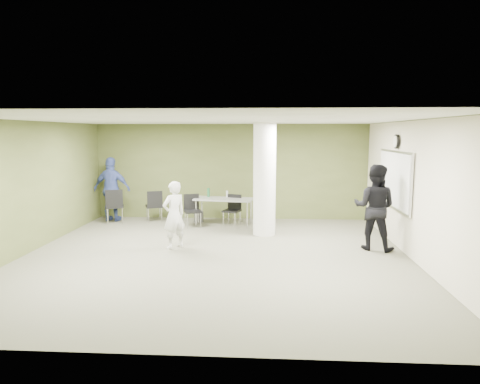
# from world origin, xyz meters

# --- Properties ---
(floor) EXTENTS (8.00, 8.00, 0.00)m
(floor) POSITION_xyz_m (0.00, 0.00, 0.00)
(floor) COLOR #585946
(floor) RESTS_ON ground
(ceiling) EXTENTS (8.00, 8.00, 0.00)m
(ceiling) POSITION_xyz_m (0.00, 0.00, 2.80)
(ceiling) COLOR white
(ceiling) RESTS_ON wall_back
(wall_back) EXTENTS (8.00, 2.80, 0.02)m
(wall_back) POSITION_xyz_m (0.00, 4.00, 1.40)
(wall_back) COLOR #475126
(wall_back) RESTS_ON floor
(wall_left) EXTENTS (0.02, 8.00, 2.80)m
(wall_left) POSITION_xyz_m (-4.00, 0.00, 1.40)
(wall_left) COLOR #475126
(wall_left) RESTS_ON floor
(wall_right_cream) EXTENTS (0.02, 8.00, 2.80)m
(wall_right_cream) POSITION_xyz_m (4.00, 0.00, 1.40)
(wall_right_cream) COLOR beige
(wall_right_cream) RESTS_ON floor
(column) EXTENTS (0.56, 0.56, 2.80)m
(column) POSITION_xyz_m (1.00, 2.00, 1.40)
(column) COLOR silver
(column) RESTS_ON floor
(whiteboard) EXTENTS (0.05, 2.30, 1.30)m
(whiteboard) POSITION_xyz_m (3.92, 1.20, 1.50)
(whiteboard) COLOR silver
(whiteboard) RESTS_ON wall_right_cream
(wall_clock) EXTENTS (0.06, 0.32, 0.32)m
(wall_clock) POSITION_xyz_m (3.92, 1.20, 2.35)
(wall_clock) COLOR black
(wall_clock) RESTS_ON wall_right_cream
(folding_table) EXTENTS (1.67, 0.92, 1.00)m
(folding_table) POSITION_xyz_m (-0.13, 3.02, 0.70)
(folding_table) COLOR gray
(folding_table) RESTS_ON floor
(wastebasket) EXTENTS (0.27, 0.27, 0.31)m
(wastebasket) POSITION_xyz_m (-0.89, 3.41, 0.16)
(wastebasket) COLOR #4C4C4C
(wastebasket) RESTS_ON floor
(chair_back_left) EXTENTS (0.61, 0.61, 0.98)m
(chair_back_left) POSITION_xyz_m (-3.21, 3.05, 0.57)
(chair_back_left) COLOR black
(chair_back_left) RESTS_ON floor
(chair_back_right) EXTENTS (0.59, 0.59, 0.91)m
(chair_back_right) POSITION_xyz_m (-2.15, 3.35, 0.53)
(chair_back_right) COLOR black
(chair_back_right) RESTS_ON floor
(chair_table_left) EXTENTS (0.56, 0.56, 0.88)m
(chair_table_left) POSITION_xyz_m (-0.97, 2.83, 0.51)
(chair_table_left) COLOR black
(chair_table_left) RESTS_ON floor
(chair_table_right) EXTENTS (0.54, 0.54, 0.85)m
(chair_table_right) POSITION_xyz_m (0.13, 3.04, 0.49)
(chair_table_right) COLOR black
(chair_table_right) RESTS_ON floor
(woman_white) EXTENTS (0.64, 0.64, 1.50)m
(woman_white) POSITION_xyz_m (-0.98, 0.57, 0.75)
(woman_white) COLOR silver
(woman_white) RESTS_ON floor
(man_black) EXTENTS (1.11, 1.01, 1.87)m
(man_black) POSITION_xyz_m (3.40, 0.76, 0.94)
(man_black) COLOR black
(man_black) RESTS_ON floor
(man_blue) EXTENTS (1.13, 0.56, 1.85)m
(man_blue) POSITION_xyz_m (-3.40, 3.40, 0.93)
(man_blue) COLOR #3C4E96
(man_blue) RESTS_ON floor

